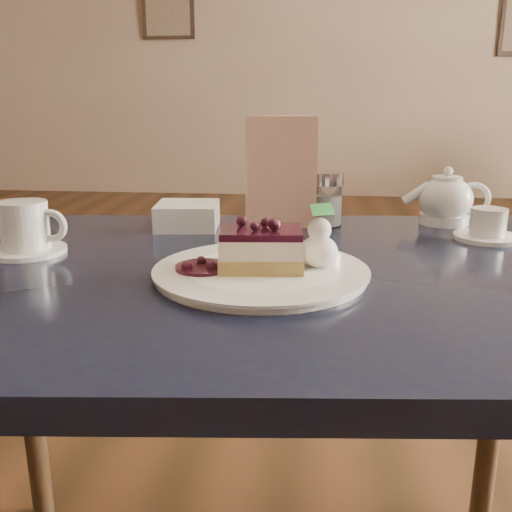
# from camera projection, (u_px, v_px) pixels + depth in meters

# --- Properties ---
(main_table) EXTENTS (1.21, 0.86, 0.72)m
(main_table) POSITION_uv_depth(u_px,v_px,m) (261.00, 314.00, 0.87)
(main_table) COLOR black
(main_table) RESTS_ON ground
(dessert_plate) EXTENTS (0.29, 0.29, 0.01)m
(dessert_plate) POSITION_uv_depth(u_px,v_px,m) (261.00, 273.00, 0.80)
(dessert_plate) COLOR white
(dessert_plate) RESTS_ON main_table
(cheesecake_slice) EXTENTS (0.12, 0.09, 0.06)m
(cheesecake_slice) POSITION_uv_depth(u_px,v_px,m) (261.00, 249.00, 0.79)
(cheesecake_slice) COLOR gold
(cheesecake_slice) RESTS_ON dessert_plate
(whipped_cream) EXTENTS (0.05, 0.05, 0.05)m
(whipped_cream) POSITION_uv_depth(u_px,v_px,m) (319.00, 251.00, 0.80)
(whipped_cream) COLOR white
(whipped_cream) RESTS_ON dessert_plate
(berry_sauce) EXTENTS (0.08, 0.08, 0.01)m
(berry_sauce) POSITION_uv_depth(u_px,v_px,m) (203.00, 267.00, 0.79)
(berry_sauce) COLOR black
(berry_sauce) RESTS_ON dessert_plate
(coffee_set) EXTENTS (0.13, 0.12, 0.08)m
(coffee_set) POSITION_uv_depth(u_px,v_px,m) (26.00, 230.00, 0.91)
(coffee_set) COLOR white
(coffee_set) RESTS_ON main_table
(tea_set) EXTENTS (0.21, 0.24, 0.10)m
(tea_set) POSITION_uv_depth(u_px,v_px,m) (453.00, 206.00, 1.10)
(tea_set) COLOR white
(tea_set) RESTS_ON main_table
(menu_card) EXTENTS (0.14, 0.04, 0.21)m
(menu_card) POSITION_uv_depth(u_px,v_px,m) (281.00, 173.00, 1.08)
(menu_card) COLOR white
(menu_card) RESTS_ON main_table
(sugar_shaker) EXTENTS (0.06, 0.06, 0.11)m
(sugar_shaker) POSITION_uv_depth(u_px,v_px,m) (328.00, 199.00, 1.10)
(sugar_shaker) COLOR white
(sugar_shaker) RESTS_ON main_table
(napkin_stack) EXTENTS (0.12, 0.12, 0.05)m
(napkin_stack) POSITION_uv_depth(u_px,v_px,m) (187.00, 216.00, 1.10)
(napkin_stack) COLOR white
(napkin_stack) RESTS_ON main_table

